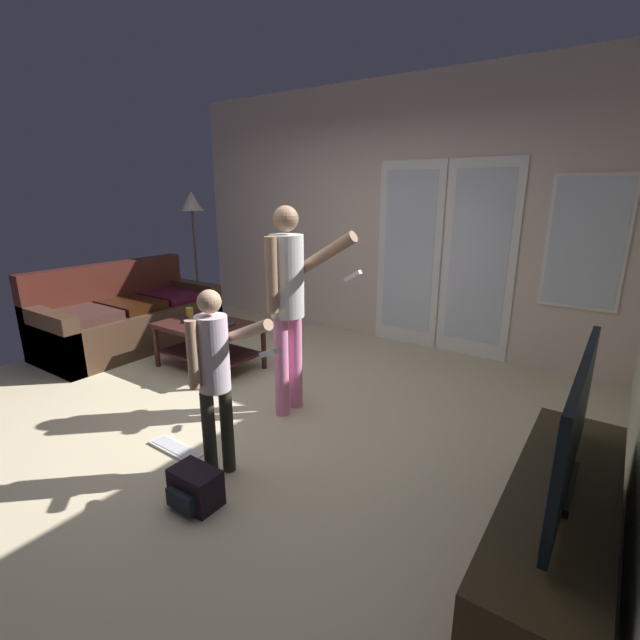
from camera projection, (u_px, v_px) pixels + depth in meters
name	position (u px, v px, depth m)	size (l,w,h in m)	color
ground_plane	(231.00, 415.00, 3.57)	(5.34, 5.00, 0.02)	beige
wall_back_with_doors	(389.00, 220.00, 5.07)	(5.34, 0.09, 2.89)	beige
leather_couch	(129.00, 319.00, 5.09)	(0.91, 1.91, 0.91)	#3D2A1D
coffee_table	(209.00, 336.00, 4.42)	(0.98, 0.64, 0.45)	#391B17
tv_stand	(557.00, 525.00, 2.11)	(0.45, 1.66, 0.39)	#332816
flat_screen_tv	(574.00, 427.00, 1.97)	(0.08, 1.20, 0.63)	black
person_adult	(289.00, 293.00, 3.37)	(0.67, 0.43, 1.61)	pink
person_child	(215.00, 369.00, 2.61)	(0.55, 0.31, 1.18)	#282923
floor_lamp	(192.00, 211.00, 5.97)	(0.30, 0.30, 1.70)	#30372A
backpack	(195.00, 488.00, 2.52)	(0.28, 0.22, 0.21)	black
loose_keyboard	(175.00, 449.00, 3.07)	(0.44, 0.14, 0.02)	white
laptop_closed	(214.00, 324.00, 4.35)	(0.36, 0.21, 0.02)	#2D3232
cup_near_edge	(216.00, 330.00, 4.01)	(0.08, 0.08, 0.11)	red
cup_by_laptop	(190.00, 312.00, 4.63)	(0.07, 0.07, 0.10)	gold
tv_remote_black	(186.00, 320.00, 4.48)	(0.17, 0.05, 0.02)	black
dvd_remote_slim	(206.00, 316.00, 4.62)	(0.17, 0.05, 0.02)	black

